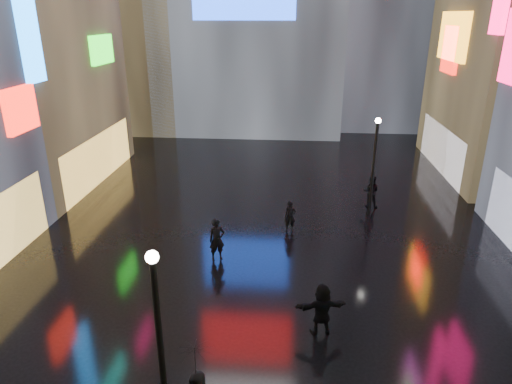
# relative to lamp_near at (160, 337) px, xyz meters

# --- Properties ---
(ground) EXTENTS (140.00, 140.00, 0.00)m
(ground) POSITION_rel_lamp_near_xyz_m (1.91, 12.16, -2.94)
(ground) COLOR black
(ground) RESTS_ON ground
(lamp_near) EXTENTS (0.30, 0.30, 5.20)m
(lamp_near) POSITION_rel_lamp_near_xyz_m (0.00, 0.00, 0.00)
(lamp_near) COLOR black
(lamp_near) RESTS_ON ground
(lamp_far) EXTENTS (0.30, 0.30, 5.20)m
(lamp_far) POSITION_rel_lamp_near_xyz_m (7.12, 14.18, 0.00)
(lamp_far) COLOR black
(lamp_far) RESTS_ON ground
(pedestrian_5) EXTENTS (1.79, 0.90, 1.85)m
(pedestrian_5) POSITION_rel_lamp_near_xyz_m (4.07, 4.19, -2.02)
(pedestrian_5) COLOR black
(pedestrian_5) RESTS_ON ground
(pedestrian_6) EXTENTS (0.80, 0.68, 1.87)m
(pedestrian_6) POSITION_rel_lamp_near_xyz_m (-0.16, 8.81, -2.01)
(pedestrian_6) COLOR black
(pedestrian_6) RESTS_ON ground
(pedestrian_7) EXTENTS (1.01, 0.86, 1.79)m
(pedestrian_7) POSITION_rel_lamp_near_xyz_m (7.31, 15.23, -2.05)
(pedestrian_7) COLOR black
(pedestrian_7) RESTS_ON ground
(umbrella_2) EXTENTS (1.01, 1.00, 0.84)m
(umbrella_2) POSITION_rel_lamp_near_xyz_m (0.76, 0.27, -0.87)
(umbrella_2) COLOR black
(umbrella_2) RESTS_ON pedestrian_4
(pedestrian_8) EXTENTS (0.57, 0.39, 1.52)m
(pedestrian_8) POSITION_rel_lamp_near_xyz_m (2.94, 11.86, -2.18)
(pedestrian_8) COLOR black
(pedestrian_8) RESTS_ON ground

